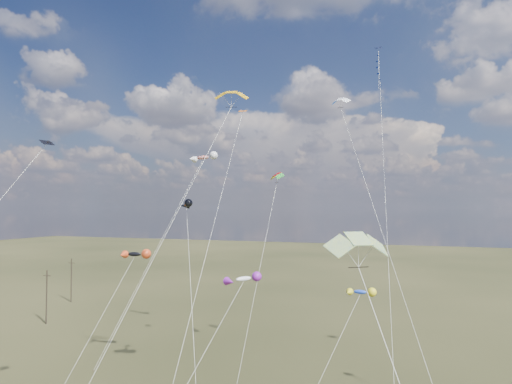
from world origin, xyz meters
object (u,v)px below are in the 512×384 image
(utility_pole_near, at_px, (47,296))
(utility_pole_far, at_px, (71,280))
(parafoil_yellow, at_px, (231,93))
(novelty_black_orange, at_px, (134,254))

(utility_pole_near, xyz_separation_m, utility_pole_far, (-8.00, 14.00, 0.00))
(utility_pole_near, xyz_separation_m, parafoil_yellow, (38.96, -20.57, 22.61))
(parafoil_yellow, height_order, novelty_black_orange, parafoil_yellow)
(utility_pole_near, height_order, parafoil_yellow, parafoil_yellow)
(utility_pole_far, xyz_separation_m, parafoil_yellow, (46.96, -34.57, 22.61))
(utility_pole_near, xyz_separation_m, novelty_black_orange, (23.14, -10.89, 8.16))
(utility_pole_near, height_order, novelty_black_orange, novelty_black_orange)
(utility_pole_near, bearing_deg, utility_pole_far, 119.74)
(utility_pole_near, distance_m, novelty_black_orange, 26.85)
(utility_pole_near, distance_m, parafoil_yellow, 49.52)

